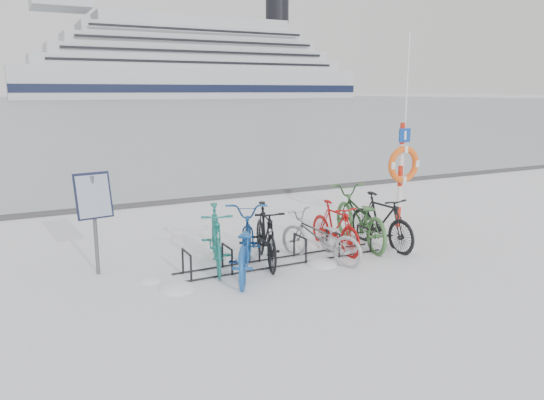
{
  "coord_description": "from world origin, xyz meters",
  "views": [
    {
      "loc": [
        -4.31,
        -8.12,
        3.05
      ],
      "look_at": [
        0.09,
        0.6,
        1.04
      ],
      "focal_mm": 35.0,
      "sensor_mm": 36.0,
      "label": 1
    }
  ],
  "objects_px": {
    "bike_rack": "(283,253)",
    "cruise_ferry": "(193,67)",
    "info_board": "(94,202)",
    "lifebuoy_station": "(403,165)"
  },
  "relations": [
    {
      "from": "info_board",
      "to": "cruise_ferry",
      "type": "distance_m",
      "value": 215.66
    },
    {
      "from": "bike_rack",
      "to": "cruise_ferry",
      "type": "xyz_separation_m",
      "value": [
        66.8,
        204.54,
        12.29
      ]
    },
    {
      "from": "info_board",
      "to": "cruise_ferry",
      "type": "xyz_separation_m",
      "value": [
        69.89,
        203.71,
        11.21
      ]
    },
    {
      "from": "info_board",
      "to": "cruise_ferry",
      "type": "relative_size",
      "value": 0.01
    },
    {
      "from": "bike_rack",
      "to": "info_board",
      "type": "bearing_deg",
      "value": 164.98
    },
    {
      "from": "bike_rack",
      "to": "lifebuoy_station",
      "type": "xyz_separation_m",
      "value": [
        3.57,
        1.02,
        1.26
      ]
    },
    {
      "from": "lifebuoy_station",
      "to": "cruise_ferry",
      "type": "distance_m",
      "value": 213.4
    },
    {
      "from": "info_board",
      "to": "cruise_ferry",
      "type": "height_order",
      "value": "cruise_ferry"
    },
    {
      "from": "lifebuoy_station",
      "to": "cruise_ferry",
      "type": "relative_size",
      "value": 0.03
    },
    {
      "from": "bike_rack",
      "to": "lifebuoy_station",
      "type": "distance_m",
      "value": 3.92
    }
  ]
}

